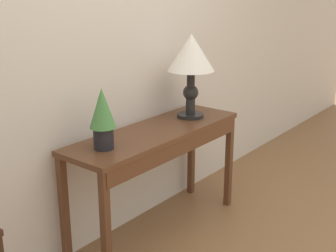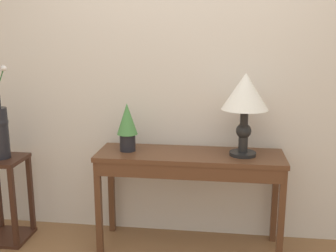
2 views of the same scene
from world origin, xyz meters
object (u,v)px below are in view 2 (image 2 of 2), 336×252
Objects in this scene: table_lamp at (245,97)px; potted_plant_on_console at (127,125)px; console_table at (189,167)px; pedestal_stand_left at (5,199)px.

table_lamp is 1.65× the size of potted_plant_on_console.
potted_plant_on_console is at bearing 176.22° from console_table.
console_table is at bearing -3.78° from potted_plant_on_console.
potted_plant_on_console is 1.17m from pedestal_stand_left.
table_lamp is at bearing 2.12° from pedestal_stand_left.
potted_plant_on_console reaches higher than console_table.
table_lamp is 0.87× the size of pedestal_stand_left.
console_table is 2.31× the size of table_lamp.
pedestal_stand_left is at bearing -178.30° from console_table.
console_table is 0.66m from table_lamp.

